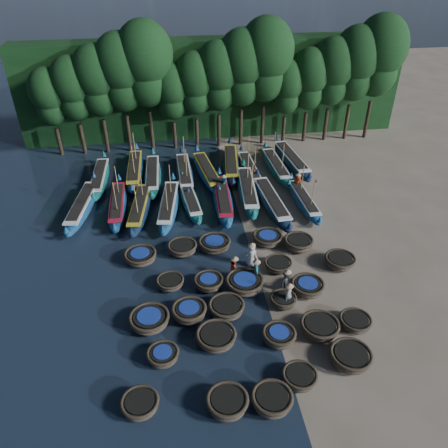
{
  "coord_description": "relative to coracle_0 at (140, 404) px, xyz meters",
  "views": [
    {
      "loc": [
        -5.31,
        -22.62,
        19.03
      ],
      "look_at": [
        -1.7,
        3.3,
        1.3
      ],
      "focal_mm": 35.0,
      "sensor_mm": 36.0,
      "label": 1
    }
  ],
  "objects": [
    {
      "name": "coracle_19",
      "position": [
        13.2,
        8.98,
        0.04
      ],
      "size": [
        2.53,
        2.53,
        0.74
      ],
      "rotation": [
        0.0,
        0.0,
        0.36
      ],
      "color": "#4C412F",
      "rests_on": "ground"
    },
    {
      "name": "long_boat_5",
      "position": [
        6.42,
        17.84,
        0.19
      ],
      "size": [
        1.93,
        8.6,
        1.52
      ],
      "rotation": [
        0.0,
        0.0,
        -0.05
      ],
      "color": "navy",
      "rests_on": "ground"
    },
    {
      "name": "long_boat_8",
      "position": [
        13.01,
        16.85,
        0.12
      ],
      "size": [
        1.59,
        7.47,
        3.17
      ],
      "rotation": [
        0.0,
        0.0,
        0.04
      ],
      "color": "navy",
      "rests_on": "ground"
    },
    {
      "name": "foliage_wall",
      "position": [
        7.55,
        33.38,
        4.61
      ],
      "size": [
        40.0,
        3.0,
        10.0
      ],
      "primitive_type": "cube",
      "color": "black",
      "rests_on": "ground"
    },
    {
      "name": "coracle_11",
      "position": [
        2.74,
        5.6,
        0.1
      ],
      "size": [
        2.22,
        2.22,
        0.84
      ],
      "rotation": [
        0.0,
        0.0,
        0.17
      ],
      "color": "#4C412F",
      "rests_on": "ground"
    },
    {
      "name": "tree_12",
      "position": [
        19.15,
        29.88,
        6.93
      ],
      "size": [
        4.51,
        4.51,
        10.63
      ],
      "color": "black",
      "rests_on": "ground"
    },
    {
      "name": "coracle_18",
      "position": [
        8.97,
        9.24,
        -0.02
      ],
      "size": [
        2.26,
        2.26,
        0.64
      ],
      "rotation": [
        0.0,
        0.0,
        -0.34
      ],
      "color": "#4C412F",
      "rests_on": "ground"
    },
    {
      "name": "coracle_6",
      "position": [
        4.07,
        3.51,
        0.06
      ],
      "size": [
        2.27,
        2.27,
        0.78
      ],
      "rotation": [
        0.0,
        0.0,
        0.05
      ],
      "color": "#4C412F",
      "rests_on": "ground"
    },
    {
      "name": "coracle_3",
      "position": [
        7.9,
        0.41,
        -0.0
      ],
      "size": [
        1.83,
        1.83,
        0.67
      ],
      "rotation": [
        0.0,
        0.0,
        0.03
      ],
      "color": "#4C412F",
      "rests_on": "ground"
    },
    {
      "name": "coracle_16",
      "position": [
        4.15,
        8.07,
        0.04
      ],
      "size": [
        2.1,
        2.1,
        0.74
      ],
      "rotation": [
        0.0,
        0.0,
        0.22
      ],
      "color": "#4C412F",
      "rests_on": "ground"
    },
    {
      "name": "long_boat_10",
      "position": [
        -0.93,
        24.13,
        0.21
      ],
      "size": [
        1.68,
        8.83,
        3.75
      ],
      "rotation": [
        0.0,
        0.0,
        -0.02
      ],
      "color": "navy",
      "rests_on": "ground"
    },
    {
      "name": "long_boat_3",
      "position": [
        1.95,
        17.48,
        0.19
      ],
      "size": [
        2.59,
        8.47,
        3.63
      ],
      "rotation": [
        0.0,
        0.0,
        -0.13
      ],
      "color": "navy",
      "rests_on": "ground"
    },
    {
      "name": "coracle_15",
      "position": [
        1.73,
        8.47,
        -0.02
      ],
      "size": [
        2.1,
        2.1,
        0.64
      ],
      "rotation": [
        0.0,
        0.0,
        -0.34
      ],
      "color": "#4C412F",
      "rests_on": "ground"
    },
    {
      "name": "coracle_17",
      "position": [
        6.39,
        7.6,
        0.09
      ],
      "size": [
        2.45,
        2.45,
        0.84
      ],
      "rotation": [
        0.0,
        0.0,
        0.02
      ],
      "color": "#4C412F",
      "rests_on": "ground"
    },
    {
      "name": "coracle_0",
      "position": [
        0.0,
        0.0,
        0.0
      ],
      "size": [
        1.87,
        1.87,
        0.68
      ],
      "rotation": [
        0.0,
        0.0,
        0.05
      ],
      "color": "#4C412F",
      "rests_on": "ground"
    },
    {
      "name": "tree_3",
      "position": [
        -1.55,
        29.88,
        7.61
      ],
      "size": [
        4.92,
        4.92,
        11.6
      ],
      "color": "black",
      "rests_on": "ground"
    },
    {
      "name": "long_boat_15",
      "position": [
        9.61,
        22.91,
        0.15
      ],
      "size": [
        1.67,
        8.01,
        3.4
      ],
      "rotation": [
        0.0,
        0.0,
        0.03
      ],
      "color": "#0E1F35",
      "rests_on": "ground"
    },
    {
      "name": "tree_5",
      "position": [
        3.05,
        29.88,
        5.58
      ],
      "size": [
        3.68,
        3.68,
        8.68
      ],
      "color": "black",
      "rests_on": "ground"
    },
    {
      "name": "fisherman_0",
      "position": [
        7.25,
        9.85,
        0.55
      ],
      "size": [
        1.03,
        0.99,
        1.98
      ],
      "rotation": [
        0.0,
        0.0,
        2.45
      ],
      "color": "silver",
      "rests_on": "ground"
    },
    {
      "name": "fisherman_2",
      "position": [
        5.96,
        8.92,
        0.42
      ],
      "size": [
        0.72,
        0.84,
        1.69
      ],
      "rotation": [
        0.0,
        0.0,
        1.34
      ],
      "color": "#AE3617",
      "rests_on": "ground"
    },
    {
      "name": "tree_2",
      "position": [
        -3.85,
        29.88,
        6.93
      ],
      "size": [
        4.51,
        4.51,
        10.63
      ],
      "color": "black",
      "rests_on": "ground"
    },
    {
      "name": "fisherman_6",
      "position": [
        13.09,
        19.13,
        0.54
      ],
      "size": [
        0.96,
        1.01,
        1.94
      ],
      "rotation": [
        0.0,
        0.0,
        5.37
      ],
      "color": "#AE3617",
      "rests_on": "ground"
    },
    {
      "name": "tree_14",
      "position": [
        23.75,
        29.88,
        8.28
      ],
      "size": [
        5.34,
        5.34,
        12.58
      ],
      "color": "black",
      "rests_on": "ground"
    },
    {
      "name": "long_boat_14",
      "position": [
        8.08,
        24.2,
        0.21
      ],
      "size": [
        2.59,
        8.89,
        1.57
      ],
      "rotation": [
        0.0,
        0.0,
        -0.12
      ],
      "color": "#0E1F35",
      "rests_on": "ground"
    },
    {
      "name": "coracle_14",
      "position": [
        10.25,
        6.76,
        0.06
      ],
      "size": [
        2.32,
        2.32,
        0.78
      ],
      "rotation": [
        0.0,
        0.0,
        -0.19
      ],
      "color": "#4C412F",
      "rests_on": "ground"
    },
    {
      "name": "fisherman_4",
      "position": [
        8.74,
        5.83,
        0.47
      ],
      "size": [
        0.82,
        0.99,
        1.78
      ],
      "rotation": [
        0.0,
        0.0,
        4.15
      ],
      "color": "silver",
      "rests_on": "ground"
    },
    {
      "name": "fisherman_5",
      "position": [
        6.76,
        19.75,
        0.51
      ],
      "size": [
        1.09,
        1.67,
        1.92
      ],
      "rotation": [
        0.0,
        0.0,
        4.31
      ],
      "color": "#175C62",
      "rests_on": "ground"
    },
    {
      "name": "tree_6",
      "position": [
        5.35,
        29.88,
        6.26
      ],
      "size": [
        4.09,
        4.09,
        9.65
      ],
      "color": "black",
      "rests_on": "ground"
    },
    {
      "name": "coracle_5",
      "position": [
        1.14,
        2.72,
        -0.0
      ],
      "size": [
        1.89,
        1.89,
        0.67
      ],
      "rotation": [
        0.0,
        0.0,
        -0.2
      ],
      "color": "#4C412F",
      "rests_on": "ground"
    },
    {
      "name": "fisherman_3",
      "position": [
        8.96,
        7.06,
        0.46
      ],
      "size": [
        1.18,
        1.11,
        1.8
      ],
      "rotation": [
        0.0,
        0.0,
        0.68
      ],
      "color": "black",
      "rests_on": "ground"
    },
    {
      "name": "coracle_8",
      "position": [
        9.95,
        3.47,
        0.03
      ],
      "size": [
        2.39,
        2.39,
        0.74
      ],
      "rotation": [
        0.0,
        0.0,
        0.16
      ],
      "color": "#4C412F",
      "rests_on": "ground"
    },
    {
      "name": "coracle_9",
      "position": [
        12.12,
        3.6,
        -0.02
      ],
      "size": [
        2.25,
        2.25,
        0.65
      ],
      "rotation": [
        0.0,
        0.0,
        -0.36
      ],
      "color": "#4C412F",
      "rests_on": "ground"
    },
    {
      "name": "tree_4",
      "position": [
        0.75,
        29.88,
        8.28
      ],
      "size": [
        5.34,
        5.34,
        12.58
      ],
      "color": "black",
      "rests_on": "ground"
    },
    {
      "name": "coracle_10",
      "position": [
        0.43,
        5.33,
        0.06
      ],
      "size": [
        2.56,
        2.56,
        0.77
      ],
      "rotation": [
        0.0,
        0.0,
        -0.18
      ],
      "color": "#4C412F",
      "rests_on": "ground"
    },
    {
      "name": "tree_1",
      "position": [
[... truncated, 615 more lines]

